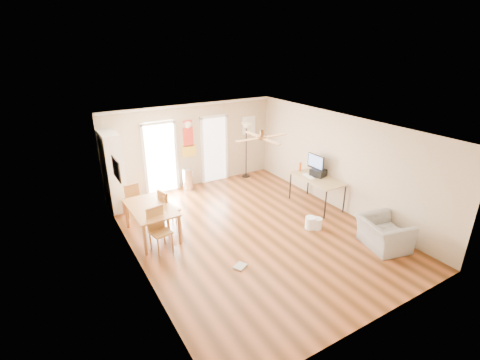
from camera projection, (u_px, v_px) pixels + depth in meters
floor at (253, 231)px, 8.54m from camera, size 7.00×7.00×0.00m
ceiling at (254, 127)px, 7.57m from camera, size 5.50×7.00×0.00m
wall_back at (192, 146)px, 10.84m from camera, size 5.50×0.04×2.60m
wall_front at (379, 258)px, 5.27m from camera, size 5.50×0.04×2.60m
wall_left at (134, 210)px, 6.75m from camera, size 0.04×7.00×2.60m
wall_right at (339, 162)px, 9.36m from camera, size 0.04×7.00×2.60m
crown_molding at (254, 129)px, 7.58m from camera, size 5.50×7.00×0.08m
kitchen_doorway at (161, 159)px, 10.43m from camera, size 0.90×0.10×2.10m
bathroom_doorway at (214, 150)px, 11.28m from camera, size 0.80×0.10×2.10m
wall_decal at (188, 138)px, 10.67m from camera, size 0.46×0.03×1.10m
ac_grille at (249, 125)px, 11.64m from camera, size 0.50×0.04×0.60m
framed_poster at (116, 169)px, 7.73m from camera, size 0.04×0.66×0.48m
ceiling_fan at (262, 138)px, 7.39m from camera, size 1.24×1.24×0.20m
bookshelf at (113, 171)px, 9.39m from camera, size 0.55×1.01×2.15m
dining_table at (152, 221)px, 8.22m from camera, size 0.96×1.56×0.76m
dining_chair_right_a at (170, 208)px, 8.66m from camera, size 0.48×0.48×0.97m
dining_chair_right_b at (171, 210)px, 8.61m from camera, size 0.39×0.39×0.90m
dining_chair_near at (160, 230)px, 7.63m from camera, size 0.48×0.48×0.99m
dining_chair_far at (131, 199)px, 9.18m from camera, size 0.43×0.43×0.93m
trash_can at (188, 179)px, 10.79m from camera, size 0.40×0.40×0.68m
torchiere_lamp at (246, 151)px, 11.63m from camera, size 0.43×0.43×1.85m
computer_desk at (316, 192)px, 9.75m from camera, size 0.76×1.53×0.82m
imac at (316, 165)px, 9.78m from camera, size 0.15×0.63×0.58m
keyboard at (309, 176)px, 9.71m from camera, size 0.21×0.45×0.02m
printer at (318, 173)px, 9.72m from camera, size 0.42×0.46×0.20m
orange_bottle at (300, 167)px, 10.12m from camera, size 0.08×0.08×0.24m
wastebasket_a at (311, 223)px, 8.63m from camera, size 0.34×0.34×0.31m
wastebasket_b at (317, 224)px, 8.61m from camera, size 0.31×0.31×0.28m
floor_cloth at (240, 266)px, 7.19m from camera, size 0.32×0.30×0.04m
armchair at (383, 233)px, 7.79m from camera, size 1.13×1.22×0.67m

